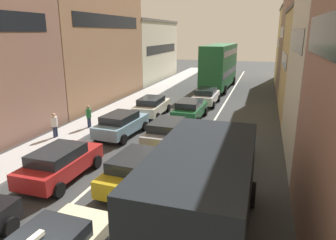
{
  "coord_description": "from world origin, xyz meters",
  "views": [
    {
      "loc": [
        4.99,
        -4.02,
        6.37
      ],
      "look_at": [
        0.0,
        12.0,
        1.6
      ],
      "focal_mm": 32.97,
      "sensor_mm": 36.0,
      "label": 1
    }
  ],
  "objects_px": {
    "sedan_left_lane_third": "(121,124)",
    "pedestrian_mid_sidewalk": "(55,124)",
    "sedan_centre_lane_second": "(137,169)",
    "removalist_box_truck": "(207,191)",
    "wagon_left_lane_second": "(60,162)",
    "hatchback_centre_lane_third": "(167,131)",
    "sedan_right_lane_behind_truck": "(223,146)",
    "sedan_left_lane_fourth": "(152,106)",
    "coupe_centre_lane_fourth": "(190,109)",
    "sedan_centre_lane_fifth": "(206,96)",
    "bus_mid_queue_primary": "(220,65)",
    "pedestrian_near_kerb": "(89,116)"
  },
  "relations": [
    {
      "from": "wagon_left_lane_second",
      "to": "hatchback_centre_lane_third",
      "type": "height_order",
      "value": "same"
    },
    {
      "from": "wagon_left_lane_second",
      "to": "sedan_right_lane_behind_truck",
      "type": "height_order",
      "value": "same"
    },
    {
      "from": "sedan_left_lane_fourth",
      "to": "sedan_left_lane_third",
      "type": "bearing_deg",
      "value": 177.31
    },
    {
      "from": "sedan_left_lane_fourth",
      "to": "pedestrian_mid_sidewalk",
      "type": "relative_size",
      "value": 2.61
    },
    {
      "from": "removalist_box_truck",
      "to": "pedestrian_mid_sidewalk",
      "type": "relative_size",
      "value": 4.64
    },
    {
      "from": "removalist_box_truck",
      "to": "sedan_left_lane_fourth",
      "type": "bearing_deg",
      "value": 25.96
    },
    {
      "from": "wagon_left_lane_second",
      "to": "bus_mid_queue_primary",
      "type": "xyz_separation_m",
      "value": [
        3.38,
        25.23,
        2.03
      ]
    },
    {
      "from": "pedestrian_near_kerb",
      "to": "pedestrian_mid_sidewalk",
      "type": "height_order",
      "value": "same"
    },
    {
      "from": "sedan_left_lane_fourth",
      "to": "pedestrian_mid_sidewalk",
      "type": "xyz_separation_m",
      "value": [
        -3.76,
        -7.05,
        0.15
      ]
    },
    {
      "from": "removalist_box_truck",
      "to": "sedan_centre_lane_second",
      "type": "relative_size",
      "value": 1.75
    },
    {
      "from": "hatchback_centre_lane_third",
      "to": "sedan_left_lane_third",
      "type": "height_order",
      "value": "same"
    },
    {
      "from": "wagon_left_lane_second",
      "to": "hatchback_centre_lane_third",
      "type": "relative_size",
      "value": 1.0
    },
    {
      "from": "sedan_left_lane_third",
      "to": "bus_mid_queue_primary",
      "type": "xyz_separation_m",
      "value": [
        3.42,
        18.91,
        2.03
      ]
    },
    {
      "from": "pedestrian_near_kerb",
      "to": "hatchback_centre_lane_third",
      "type": "bearing_deg",
      "value": -16.66
    },
    {
      "from": "sedan_centre_lane_second",
      "to": "hatchback_centre_lane_third",
      "type": "height_order",
      "value": "same"
    },
    {
      "from": "sedan_left_lane_fourth",
      "to": "sedan_right_lane_behind_truck",
      "type": "bearing_deg",
      "value": -139.5
    },
    {
      "from": "sedan_centre_lane_second",
      "to": "pedestrian_mid_sidewalk",
      "type": "relative_size",
      "value": 2.65
    },
    {
      "from": "sedan_left_lane_fourth",
      "to": "sedan_centre_lane_fifth",
      "type": "xyz_separation_m",
      "value": [
        3.38,
        5.2,
        0.0
      ]
    },
    {
      "from": "removalist_box_truck",
      "to": "pedestrian_mid_sidewalk",
      "type": "distance_m",
      "value": 13.0
    },
    {
      "from": "removalist_box_truck",
      "to": "sedan_centre_lane_fifth",
      "type": "distance_m",
      "value": 19.87
    },
    {
      "from": "sedan_centre_lane_second",
      "to": "sedan_right_lane_behind_truck",
      "type": "height_order",
      "value": "same"
    },
    {
      "from": "sedan_centre_lane_fifth",
      "to": "pedestrian_mid_sidewalk",
      "type": "xyz_separation_m",
      "value": [
        -7.14,
        -12.25,
        0.15
      ]
    },
    {
      "from": "wagon_left_lane_second",
      "to": "sedan_right_lane_behind_truck",
      "type": "xyz_separation_m",
      "value": [
        6.67,
        4.18,
        0.0
      ]
    },
    {
      "from": "sedan_centre_lane_second",
      "to": "bus_mid_queue_primary",
      "type": "height_order",
      "value": "bus_mid_queue_primary"
    },
    {
      "from": "sedan_left_lane_third",
      "to": "sedan_right_lane_behind_truck",
      "type": "distance_m",
      "value": 7.05
    },
    {
      "from": "sedan_right_lane_behind_truck",
      "to": "removalist_box_truck",
      "type": "bearing_deg",
      "value": -173.52
    },
    {
      "from": "sedan_left_lane_third",
      "to": "pedestrian_mid_sidewalk",
      "type": "distance_m",
      "value": 4.04
    },
    {
      "from": "removalist_box_truck",
      "to": "wagon_left_lane_second",
      "type": "distance_m",
      "value": 7.67
    },
    {
      "from": "sedan_centre_lane_second",
      "to": "sedan_left_lane_third",
      "type": "bearing_deg",
      "value": 34.61
    },
    {
      "from": "removalist_box_truck",
      "to": "wagon_left_lane_second",
      "type": "relative_size",
      "value": 1.79
    },
    {
      "from": "sedan_left_lane_third",
      "to": "coupe_centre_lane_fourth",
      "type": "relative_size",
      "value": 1.02
    },
    {
      "from": "coupe_centre_lane_fourth",
      "to": "bus_mid_queue_primary",
      "type": "relative_size",
      "value": 0.41
    },
    {
      "from": "sedan_left_lane_third",
      "to": "sedan_right_lane_behind_truck",
      "type": "height_order",
      "value": "same"
    },
    {
      "from": "pedestrian_mid_sidewalk",
      "to": "sedan_centre_lane_second",
      "type": "bearing_deg",
      "value": 153.28
    },
    {
      "from": "sedan_right_lane_behind_truck",
      "to": "pedestrian_mid_sidewalk",
      "type": "bearing_deg",
      "value": 91.29
    },
    {
      "from": "sedan_right_lane_behind_truck",
      "to": "pedestrian_near_kerb",
      "type": "distance_m",
      "value": 9.84
    },
    {
      "from": "sedan_centre_lane_fifth",
      "to": "pedestrian_mid_sidewalk",
      "type": "relative_size",
      "value": 2.6
    },
    {
      "from": "hatchback_centre_lane_third",
      "to": "bus_mid_queue_primary",
      "type": "bearing_deg",
      "value": 0.67
    },
    {
      "from": "sedan_left_lane_third",
      "to": "pedestrian_mid_sidewalk",
      "type": "relative_size",
      "value": 2.66
    },
    {
      "from": "removalist_box_truck",
      "to": "pedestrian_mid_sidewalk",
      "type": "height_order",
      "value": "removalist_box_truck"
    },
    {
      "from": "sedan_left_lane_third",
      "to": "pedestrian_mid_sidewalk",
      "type": "xyz_separation_m",
      "value": [
        -3.62,
        -1.8,
        0.15
      ]
    },
    {
      "from": "hatchback_centre_lane_third",
      "to": "wagon_left_lane_second",
      "type": "bearing_deg",
      "value": 151.59
    },
    {
      "from": "sedan_left_lane_fourth",
      "to": "sedan_centre_lane_fifth",
      "type": "distance_m",
      "value": 6.2
    },
    {
      "from": "hatchback_centre_lane_third",
      "to": "sedan_centre_lane_fifth",
      "type": "bearing_deg",
      "value": -0.2
    },
    {
      "from": "sedan_left_lane_third",
      "to": "bus_mid_queue_primary",
      "type": "bearing_deg",
      "value": -6.36
    },
    {
      "from": "coupe_centre_lane_fourth",
      "to": "sedan_right_lane_behind_truck",
      "type": "height_order",
      "value": "same"
    },
    {
      "from": "removalist_box_truck",
      "to": "coupe_centre_lane_fourth",
      "type": "bearing_deg",
      "value": 15.25
    },
    {
      "from": "hatchback_centre_lane_third",
      "to": "pedestrian_mid_sidewalk",
      "type": "relative_size",
      "value": 2.61
    },
    {
      "from": "wagon_left_lane_second",
      "to": "pedestrian_near_kerb",
      "type": "bearing_deg",
      "value": 22.1
    },
    {
      "from": "coupe_centre_lane_fourth",
      "to": "bus_mid_queue_primary",
      "type": "distance_m",
      "value": 13.99
    }
  ]
}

